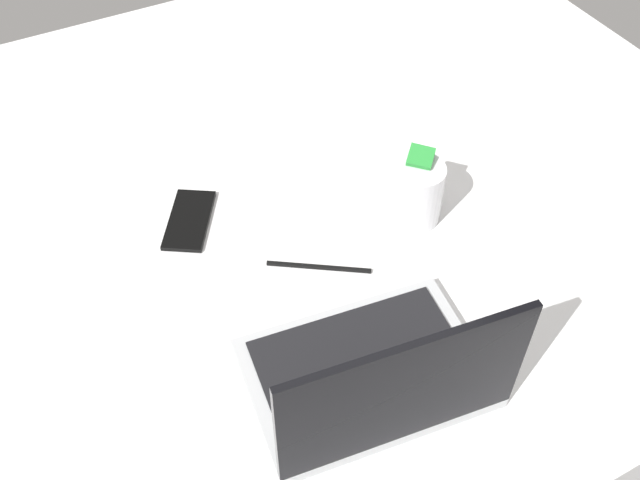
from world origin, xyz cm
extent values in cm
cube|color=white|center=(0.00, 0.00, 9.00)|extent=(180.00, 140.00, 18.00)
cube|color=#B7BABC|center=(5.65, 41.53, 19.00)|extent=(35.57, 26.88, 2.00)
cube|color=black|center=(5.47, 40.04, 20.20)|extent=(30.87, 20.43, 0.40)
cube|color=black|center=(7.00, 52.44, 30.50)|extent=(32.87, 5.05, 21.00)
cylinder|color=silver|center=(-18.01, 17.67, 23.50)|extent=(9.00, 9.00, 11.00)
cube|color=blue|center=(-19.23, 17.46, 21.94)|extent=(7.38, 7.37, 6.56)
cube|color=blue|center=(-18.15, 17.49, 25.42)|extent=(5.79, 5.46, 6.15)
cube|color=#268C33|center=(-19.24, 16.05, 28.91)|extent=(6.23, 6.44, 5.02)
cube|color=black|center=(16.66, 0.93, 18.40)|extent=(13.24, 15.46, 0.80)
cube|color=black|center=(1.94, 20.58, 18.30)|extent=(14.47, 9.94, 0.60)
camera|label=1|loc=(37.61, 88.42, 108.47)|focal=41.13mm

